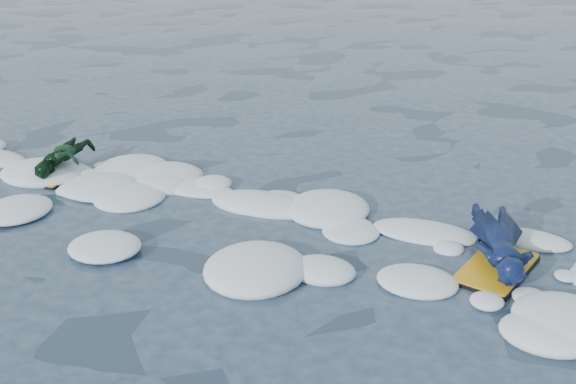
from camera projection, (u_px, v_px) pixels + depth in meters
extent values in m
plane|color=#18253A|center=(247.00, 269.00, 7.92)|extent=(120.00, 120.00, 0.00)
cube|color=black|center=(496.00, 270.00, 7.83)|extent=(0.90, 1.25, 0.06)
cube|color=gold|center=(497.00, 267.00, 7.81)|extent=(0.87, 1.22, 0.02)
imported|color=#0C1C55|center=(501.00, 243.00, 7.96)|extent=(1.01, 1.79, 0.40)
cube|color=black|center=(58.00, 178.00, 10.27)|extent=(0.42, 0.76, 0.04)
cube|color=gold|center=(57.00, 176.00, 10.26)|extent=(0.41, 0.74, 0.01)
cube|color=#1B7FCC|center=(57.00, 176.00, 10.26)|extent=(0.15, 0.72, 0.00)
imported|color=#114018|center=(64.00, 160.00, 10.36)|extent=(0.58, 1.14, 0.43)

